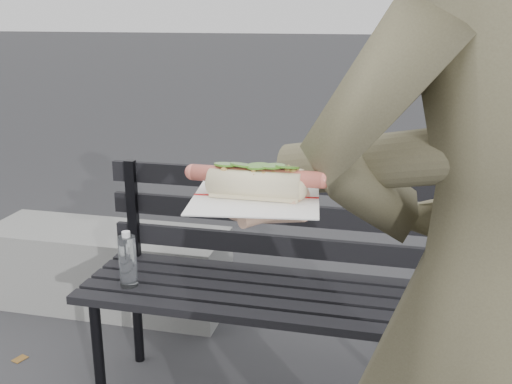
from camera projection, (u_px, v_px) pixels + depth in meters
park_bench at (287, 273)px, 2.19m from camera, size 1.50×0.44×0.88m
concrete_block at (108, 268)px, 3.02m from camera, size 1.20×0.40×0.40m
person at (499, 322)px, 1.00m from camera, size 0.79×0.65×1.88m
held_hotdog at (387, 166)px, 0.92m from camera, size 0.62×0.32×0.20m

